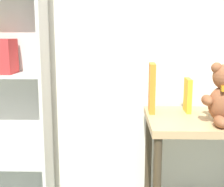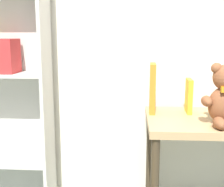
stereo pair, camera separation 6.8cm
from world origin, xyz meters
TOP-DOWN VIEW (x-y plane):
  - display_table at (0.22, 1.19)m, footprint 0.64×0.48m
  - book_standing_orange at (-0.07, 1.30)m, footprint 0.04×0.14m
  - book_standing_yellow at (0.12, 1.30)m, footprint 0.03×0.11m

SIDE VIEW (x-z plane):
  - display_table at x=0.22m, z-range 0.21..0.83m
  - book_standing_yellow at x=0.12m, z-range 0.62..0.80m
  - book_standing_orange at x=-0.07m, z-range 0.62..0.88m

